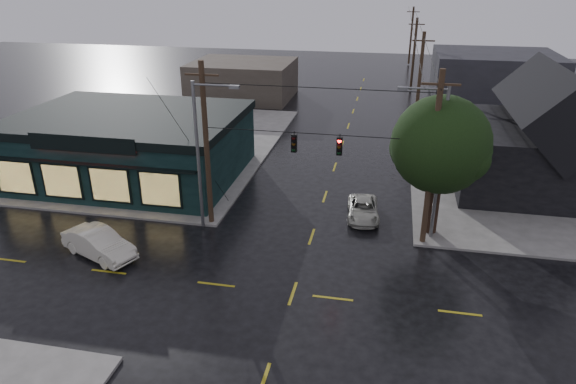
% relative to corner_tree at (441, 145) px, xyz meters
% --- Properties ---
extents(ground_plane, '(160.00, 160.00, 0.00)m').
position_rel_corner_tree_xyz_m(ground_plane, '(-7.00, -7.86, -5.64)').
color(ground_plane, black).
extents(sidewalk_nw, '(28.00, 28.00, 0.15)m').
position_rel_corner_tree_xyz_m(sidewalk_nw, '(-27.00, 12.14, -5.56)').
color(sidewalk_nw, slate).
rests_on(sidewalk_nw, ground).
extents(pizza_shop, '(16.30, 12.34, 4.90)m').
position_rel_corner_tree_xyz_m(pizza_shop, '(-22.00, 5.09, -3.08)').
color(pizza_shop, black).
rests_on(pizza_shop, ground).
extents(ne_building, '(12.60, 11.60, 8.75)m').
position_rel_corner_tree_xyz_m(ne_building, '(8.00, 9.14, -1.16)').
color(ne_building, black).
rests_on(ne_building, ground).
extents(corner_tree, '(5.64, 5.64, 8.35)m').
position_rel_corner_tree_xyz_m(corner_tree, '(0.00, 0.00, 0.00)').
color(corner_tree, black).
rests_on(corner_tree, ground).
extents(utility_pole_nw, '(2.00, 0.32, 10.15)m').
position_rel_corner_tree_xyz_m(utility_pole_nw, '(-13.50, -1.36, -5.64)').
color(utility_pole_nw, '#2F2014').
rests_on(utility_pole_nw, ground).
extents(utility_pole_ne, '(2.00, 0.32, 10.15)m').
position_rel_corner_tree_xyz_m(utility_pole_ne, '(-0.50, -1.36, -5.64)').
color(utility_pole_ne, '#2F2014').
rests_on(utility_pole_ne, ground).
extents(utility_pole_far_a, '(2.00, 0.32, 9.65)m').
position_rel_corner_tree_xyz_m(utility_pole_far_a, '(-0.50, 20.14, -5.64)').
color(utility_pole_far_a, '#2F2014').
rests_on(utility_pole_far_a, ground).
extents(utility_pole_far_b, '(2.00, 0.32, 9.15)m').
position_rel_corner_tree_xyz_m(utility_pole_far_b, '(-0.50, 40.14, -5.64)').
color(utility_pole_far_b, '#2F2014').
rests_on(utility_pole_far_b, ground).
extents(utility_pole_far_c, '(2.00, 0.32, 9.15)m').
position_rel_corner_tree_xyz_m(utility_pole_far_c, '(-0.50, 60.14, -5.64)').
color(utility_pole_far_c, '#2F2014').
rests_on(utility_pole_far_c, ground).
extents(span_signal_assembly, '(13.00, 0.48, 1.23)m').
position_rel_corner_tree_xyz_m(span_signal_assembly, '(-6.90, -1.36, 0.06)').
color(span_signal_assembly, black).
rests_on(span_signal_assembly, ground).
extents(streetlight_nw, '(5.40, 0.30, 9.15)m').
position_rel_corner_tree_xyz_m(streetlight_nw, '(-13.80, -2.06, -5.64)').
color(streetlight_nw, slate).
rests_on(streetlight_nw, ground).
extents(streetlight_ne, '(5.40, 0.30, 9.15)m').
position_rel_corner_tree_xyz_m(streetlight_ne, '(0.00, -0.66, -5.64)').
color(streetlight_ne, slate).
rests_on(streetlight_ne, ground).
extents(bg_building_west, '(12.00, 10.00, 4.40)m').
position_rel_corner_tree_xyz_m(bg_building_west, '(-21.00, 32.14, -3.44)').
color(bg_building_west, '#41382F').
rests_on(bg_building_west, ground).
extents(bg_building_east, '(14.00, 12.00, 5.60)m').
position_rel_corner_tree_xyz_m(bg_building_east, '(9.00, 37.14, -2.84)').
color(bg_building_east, '#232328').
rests_on(bg_building_east, ground).
extents(sedan_cream, '(4.99, 3.38, 1.56)m').
position_rel_corner_tree_xyz_m(sedan_cream, '(-18.30, -6.40, -4.86)').
color(sedan_cream, beige).
rests_on(sedan_cream, ground).
extents(suv_silver, '(2.31, 4.34, 1.16)m').
position_rel_corner_tree_xyz_m(suv_silver, '(-4.16, 1.36, -5.06)').
color(suv_silver, '#AFAFA1').
rests_on(suv_silver, ground).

